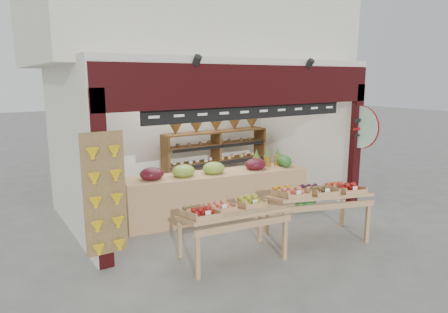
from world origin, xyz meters
TOP-DOWN VIEW (x-y plane):
  - ground at (0.00, 0.00)m, footprint 60.00×60.00m
  - shop_structure at (0.00, 1.61)m, footprint 6.36×5.12m
  - banana_board at (-2.73, -1.17)m, footprint 0.60×0.15m
  - gift_sign at (2.75, -1.15)m, footprint 0.04×0.93m
  - back_shelving at (0.88, 1.68)m, footprint 2.81×0.46m
  - refrigerator at (-2.40, 1.84)m, footprint 0.80×0.80m
  - cardboard_stack at (-2.10, 0.72)m, footprint 1.03×0.80m
  - mid_counter at (-0.19, -0.12)m, footprint 3.77×1.35m
  - display_table_left at (-1.11, -1.77)m, footprint 1.67×1.07m
  - display_table_right at (0.69, -1.96)m, footprint 1.84×1.38m
  - watermelon_pile at (1.56, -0.60)m, footprint 0.68×0.70m

SIDE VIEW (x-z plane):
  - ground at x=0.00m, z-range 0.00..0.00m
  - watermelon_pile at x=1.56m, z-range -0.06..0.47m
  - cardboard_stack at x=-2.10m, z-range -0.09..0.58m
  - mid_counter at x=-0.19m, z-range -0.07..1.08m
  - display_table_left at x=-1.11m, z-range 0.26..1.26m
  - display_table_right at x=0.69m, z-range 0.30..1.34m
  - refrigerator at x=-2.40m, z-range 0.00..1.85m
  - back_shelving at x=0.88m, z-range 0.22..1.98m
  - banana_board at x=-2.73m, z-range 0.22..2.02m
  - gift_sign at x=2.75m, z-range 1.29..2.21m
  - shop_structure at x=0.00m, z-range 1.22..6.62m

